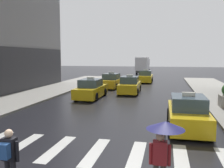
% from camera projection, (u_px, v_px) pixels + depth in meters
% --- Properties ---
extents(crosswalk_markings, '(11.30, 2.80, 0.01)m').
position_uv_depth(crosswalk_markings, '(76.00, 150.00, 9.27)').
color(crosswalk_markings, silver).
rests_on(crosswalk_markings, ground).
extents(taxi_lead, '(1.97, 4.56, 1.80)m').
position_uv_depth(taxi_lead, '(188.00, 114.00, 12.06)').
color(taxi_lead, yellow).
rests_on(taxi_lead, ground).
extents(taxi_second, '(1.96, 4.55, 1.80)m').
position_uv_depth(taxi_second, '(91.00, 89.00, 20.82)').
color(taxi_second, yellow).
rests_on(taxi_second, ground).
extents(taxi_third, '(1.99, 4.57, 1.80)m').
position_uv_depth(taxi_third, '(130.00, 85.00, 23.68)').
color(taxi_third, yellow).
rests_on(taxi_third, ground).
extents(taxi_fourth, '(2.05, 4.59, 1.80)m').
position_uv_depth(taxi_fourth, '(112.00, 81.00, 27.64)').
color(taxi_fourth, gold).
rests_on(taxi_fourth, ground).
extents(taxi_fifth, '(1.97, 4.56, 1.80)m').
position_uv_depth(taxi_fifth, '(145.00, 77.00, 33.47)').
color(taxi_fifth, yellow).
rests_on(taxi_fifth, ground).
extents(box_truck, '(2.37, 7.57, 3.35)m').
position_uv_depth(box_truck, '(143.00, 65.00, 48.51)').
color(box_truck, '#2D2D2D').
rests_on(box_truck, ground).
extents(pedestrian_with_umbrella, '(0.96, 0.96, 1.94)m').
position_uv_depth(pedestrian_with_umbrella, '(163.00, 138.00, 6.11)').
color(pedestrian_with_umbrella, '#473D33').
rests_on(pedestrian_with_umbrella, ground).
extents(pedestrian_with_backpack, '(0.55, 0.43, 1.65)m').
position_uv_depth(pedestrian_with_backpack, '(9.00, 155.00, 6.40)').
color(pedestrian_with_backpack, black).
rests_on(pedestrian_with_backpack, ground).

